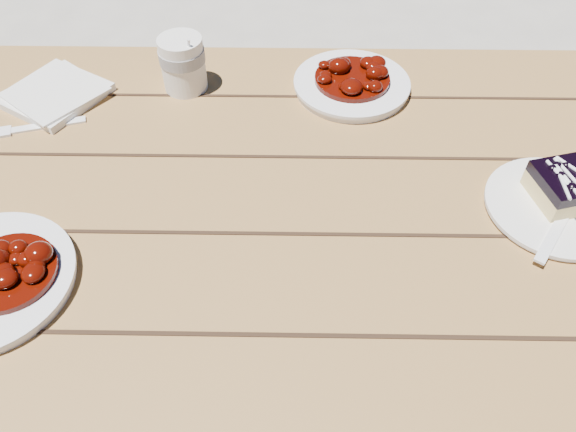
{
  "coord_description": "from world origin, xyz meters",
  "views": [
    {
      "loc": [
        0.13,
        -0.59,
        1.35
      ],
      "look_at": [
        0.12,
        -0.1,
        0.81
      ],
      "focal_mm": 35.0,
      "sensor_mm": 36.0,
      "label": 1
    }
  ],
  "objects_px": {
    "dessert_plate": "(555,207)",
    "second_plate": "(351,85)",
    "picnic_table": "(216,258)",
    "coffee_cup": "(183,64)",
    "blueberry_cake": "(566,186)"
  },
  "relations": [
    {
      "from": "picnic_table",
      "to": "coffee_cup",
      "type": "xyz_separation_m",
      "value": [
        -0.06,
        0.27,
        0.21
      ]
    },
    {
      "from": "picnic_table",
      "to": "second_plate",
      "type": "distance_m",
      "value": 0.39
    },
    {
      "from": "picnic_table",
      "to": "second_plate",
      "type": "height_order",
      "value": "second_plate"
    },
    {
      "from": "blueberry_cake",
      "to": "dessert_plate",
      "type": "bearing_deg",
      "value": -138.29
    },
    {
      "from": "dessert_plate",
      "to": "second_plate",
      "type": "height_order",
      "value": "second_plate"
    },
    {
      "from": "picnic_table",
      "to": "blueberry_cake",
      "type": "height_order",
      "value": "blueberry_cake"
    },
    {
      "from": "picnic_table",
      "to": "dessert_plate",
      "type": "distance_m",
      "value": 0.54
    },
    {
      "from": "dessert_plate",
      "to": "second_plate",
      "type": "relative_size",
      "value": 0.96
    },
    {
      "from": "dessert_plate",
      "to": "blueberry_cake",
      "type": "xyz_separation_m",
      "value": [
        0.01,
        0.01,
        0.03
      ]
    },
    {
      "from": "coffee_cup",
      "to": "blueberry_cake",
      "type": "bearing_deg",
      "value": -25.47
    },
    {
      "from": "picnic_table",
      "to": "dessert_plate",
      "type": "bearing_deg",
      "value": -3.08
    },
    {
      "from": "picnic_table",
      "to": "second_plate",
      "type": "bearing_deg",
      "value": 48.63
    },
    {
      "from": "picnic_table",
      "to": "blueberry_cake",
      "type": "xyz_separation_m",
      "value": [
        0.52,
        -0.01,
        0.19
      ]
    },
    {
      "from": "blueberry_cake",
      "to": "coffee_cup",
      "type": "distance_m",
      "value": 0.65
    },
    {
      "from": "dessert_plate",
      "to": "coffee_cup",
      "type": "bearing_deg",
      "value": 152.95
    }
  ]
}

